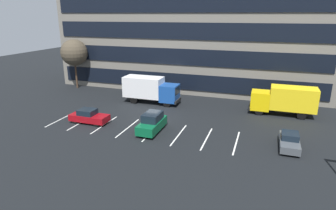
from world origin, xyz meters
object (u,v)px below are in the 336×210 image
at_px(sedan_charcoal, 289,141).
at_px(bare_tree, 74,53).
at_px(box_truck_yellow_all, 284,99).
at_px(box_truck_blue, 150,89).
at_px(suv_forest, 152,123).
at_px(sedan_maroon, 89,116).

bearing_deg(sedan_charcoal, bare_tree, 158.10).
height_order(box_truck_yellow_all, bare_tree, bare_tree).
bearing_deg(box_truck_yellow_all, sedan_charcoal, -88.55).
height_order(box_truck_yellow_all, box_truck_blue, box_truck_blue).
bearing_deg(sedan_charcoal, box_truck_blue, 152.67).
bearing_deg(suv_forest, bare_tree, 144.64).
bearing_deg(bare_tree, suv_forest, -35.36).
height_order(suv_forest, bare_tree, bare_tree).
height_order(suv_forest, sedan_charcoal, suv_forest).
distance_m(box_truck_blue, sedan_charcoal, 19.13).
height_order(suv_forest, sedan_maroon, suv_forest).
distance_m(box_truck_yellow_all, sedan_charcoal, 9.44).
bearing_deg(sedan_charcoal, sedan_maroon, -178.95).
relative_size(sedan_charcoal, bare_tree, 0.50).
bearing_deg(bare_tree, box_truck_yellow_all, -5.96).
xyz_separation_m(box_truck_blue, sedan_charcoal, (16.96, -8.76, -1.30)).
height_order(box_truck_yellow_all, sedan_charcoal, box_truck_yellow_all).
relative_size(box_truck_blue, sedan_maroon, 1.76).
relative_size(sedan_maroon, sedan_charcoal, 1.09).
height_order(box_truck_yellow_all, sedan_maroon, box_truck_yellow_all).
bearing_deg(suv_forest, box_truck_blue, 113.37).
distance_m(box_truck_blue, sedan_maroon, 9.86).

